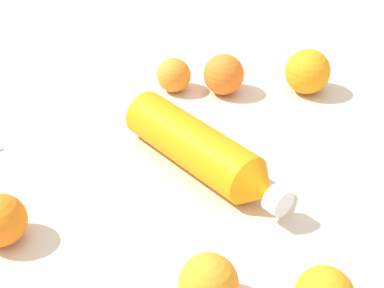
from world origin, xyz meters
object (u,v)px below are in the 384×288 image
orange_1 (224,75)px  orange_5 (0,220)px  orange_4 (308,72)px  orange_2 (208,283)px  orange_0 (174,75)px  water_bottle (203,151)px

orange_1 → orange_5: (-0.28, 0.40, -0.00)m
orange_4 → orange_5: size_ratio=1.21×
orange_1 → orange_2: (-0.45, 0.18, -0.00)m
orange_0 → orange_2: orange_2 is taller
orange_4 → orange_2: bearing=141.5°
orange_1 → orange_5: orange_1 is taller
orange_0 → orange_1: orange_1 is taller
orange_1 → orange_5: bearing=125.0°
orange_1 → orange_4: size_ratio=0.91×
orange_0 → orange_4: bearing=-107.9°
water_bottle → orange_2: size_ratio=4.35×
water_bottle → orange_1: bearing=128.6°
orange_1 → orange_4: orange_4 is taller
orange_0 → orange_1: 0.09m
orange_0 → orange_5: size_ratio=0.93×
orange_1 → orange_2: 0.48m
orange_4 → orange_5: bearing=113.5°
orange_1 → orange_2: size_ratio=1.10×
orange_5 → orange_2: bearing=-128.0°
water_bottle → orange_0: size_ratio=4.69×
orange_1 → orange_2: bearing=158.5°
water_bottle → orange_5: 0.30m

